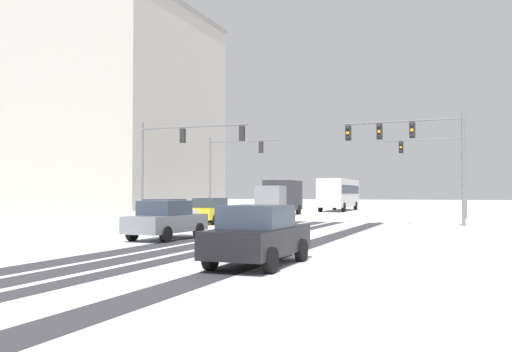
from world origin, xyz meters
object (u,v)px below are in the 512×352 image
(traffic_signal_far_left, at_px, (230,162))
(car_yellow_cab_lead, at_px, (211,211))
(traffic_signal_near_right, at_px, (412,143))
(traffic_signal_far_right, at_px, (439,160))
(car_grey_third, at_px, (166,220))
(box_truck_delivery, at_px, (280,196))
(office_building_far_left_block, at_px, (97,113))
(car_white_second, at_px, (166,214))
(traffic_signal_near_left, at_px, (178,149))
(bus_oncoming, at_px, (339,192))
(car_black_fourth, at_px, (258,235))

(traffic_signal_far_left, relative_size, car_yellow_cab_lead, 1.58)
(traffic_signal_near_right, bearing_deg, traffic_signal_far_right, 86.07)
(car_grey_third, height_order, box_truck_delivery, box_truck_delivery)
(traffic_signal_near_right, xyz_separation_m, office_building_far_left_block, (-34.31, 16.10, 5.66))
(car_white_second, bearing_deg, box_truck_delivery, 91.00)
(traffic_signal_near_left, bearing_deg, traffic_signal_far_right, 43.11)
(car_yellow_cab_lead, bearing_deg, box_truck_delivery, 90.62)
(traffic_signal_far_right, distance_m, bus_oncoming, 17.72)
(traffic_signal_near_left, distance_m, car_black_fourth, 21.20)
(traffic_signal_far_left, distance_m, office_building_far_left_block, 21.82)
(car_white_second, bearing_deg, traffic_signal_far_right, 56.67)
(car_yellow_cab_lead, height_order, box_truck_delivery, box_truck_delivery)
(traffic_signal_far_left, bearing_deg, car_white_second, -78.58)
(box_truck_delivery, bearing_deg, car_white_second, -89.00)
(box_truck_delivery, bearing_deg, traffic_signal_far_left, -121.25)
(car_black_fourth, bearing_deg, box_truck_delivery, 107.76)
(traffic_signal_far_right, bearing_deg, traffic_signal_near_right, -93.93)
(car_black_fourth, height_order, office_building_far_left_block, office_building_far_left_block)
(bus_oncoming, height_order, office_building_far_left_block, office_building_far_left_block)
(traffic_signal_far_left, height_order, box_truck_delivery, traffic_signal_far_left)
(traffic_signal_far_left, relative_size, car_white_second, 1.58)
(traffic_signal_near_right, xyz_separation_m, car_white_second, (-11.91, -7.36, -4.00))
(traffic_signal_far_left, distance_m, box_truck_delivery, 5.99)
(traffic_signal_far_right, xyz_separation_m, bus_oncoming, (-10.91, 13.74, -2.49))
(traffic_signal_near_left, relative_size, car_white_second, 1.80)
(car_white_second, height_order, car_grey_third, same)
(car_yellow_cab_lead, xyz_separation_m, box_truck_delivery, (-0.15, 13.98, 0.82))
(car_white_second, height_order, office_building_far_left_block, office_building_far_left_block)
(office_building_far_left_block, bearing_deg, car_grey_third, -48.38)
(office_building_far_left_block, bearing_deg, traffic_signal_far_right, -6.66)
(traffic_signal_far_right, bearing_deg, car_black_fourth, -95.47)
(traffic_signal_near_left, xyz_separation_m, box_truck_delivery, (1.92, 14.50, -3.07))
(box_truck_delivery, bearing_deg, office_building_far_left_block, 170.63)
(traffic_signal_far_left, xyz_separation_m, car_black_fourth, (12.84, -27.00, -3.63))
(traffic_signal_near_right, relative_size, box_truck_delivery, 0.93)
(traffic_signal_far_left, xyz_separation_m, bus_oncoming, (4.91, 17.81, -2.46))
(traffic_signal_near_right, distance_m, car_white_second, 14.56)
(traffic_signal_near_right, relative_size, traffic_signal_far_left, 1.07)
(bus_oncoming, bearing_deg, office_building_far_left_block, -158.29)
(car_black_fourth, bearing_deg, traffic_signal_far_right, 84.53)
(traffic_signal_near_left, bearing_deg, bus_oncoming, 81.64)
(traffic_signal_far_right, distance_m, car_white_second, 23.46)
(traffic_signal_far_left, bearing_deg, traffic_signal_near_right, -27.89)
(car_white_second, relative_size, car_grey_third, 0.98)
(traffic_signal_far_right, xyz_separation_m, car_white_second, (-12.73, -19.36, -3.66))
(traffic_signal_far_right, distance_m, office_building_far_left_block, 35.88)
(traffic_signal_far_right, relative_size, car_white_second, 1.68)
(traffic_signal_near_right, bearing_deg, box_truck_delivery, 134.52)
(traffic_signal_far_right, height_order, car_black_fourth, traffic_signal_far_right)
(car_yellow_cab_lead, distance_m, car_black_fourth, 20.17)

